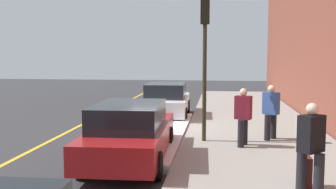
{
  "coord_description": "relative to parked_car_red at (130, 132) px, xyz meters",
  "views": [
    {
      "loc": [
        -14.04,
        -2.06,
        2.71
      ],
      "look_at": [
        -1.58,
        -0.46,
        1.45
      ],
      "focal_mm": 42.06,
      "sensor_mm": 36.0,
      "label": 1
    }
  ],
  "objects": [
    {
      "name": "ground_plane",
      "position": [
        4.45,
        -0.13,
        -0.76
      ],
      "size": [
        56.0,
        56.0,
        0.0
      ],
      "primitive_type": "plane",
      "color": "#333335"
    },
    {
      "name": "sidewalk",
      "position": [
        4.45,
        -3.43,
        -0.68
      ],
      "size": [
        28.0,
        4.6,
        0.15
      ],
      "primitive_type": "cube",
      "color": "gray",
      "rests_on": "ground"
    },
    {
      "name": "lane_stripe_centre",
      "position": [
        4.45,
        3.07,
        -0.76
      ],
      "size": [
        28.0,
        0.14,
        0.01
      ],
      "primitive_type": "cube",
      "color": "gold",
      "rests_on": "ground"
    },
    {
      "name": "snow_bank_curb",
      "position": [
        3.04,
        -0.83,
        -0.65
      ],
      "size": [
        8.05,
        0.56,
        0.22
      ],
      "primitive_type": "cube",
      "color": "white",
      "rests_on": "ground"
    },
    {
      "name": "parked_car_red",
      "position": [
        0.0,
        0.0,
        0.0
      ],
      "size": [
        4.78,
        2.02,
        1.51
      ],
      "color": "black",
      "rests_on": "ground"
    },
    {
      "name": "parked_car_white",
      "position": [
        7.04,
        0.01,
        -0.0
      ],
      "size": [
        4.35,
        2.01,
        1.51
      ],
      "color": "black",
      "rests_on": "ground"
    },
    {
      "name": "pedestrian_blue_coat",
      "position": [
        2.48,
        -3.78,
        0.27
      ],
      "size": [
        0.49,
        0.53,
        1.66
      ],
      "color": "black",
      "rests_on": "sidewalk"
    },
    {
      "name": "pedestrian_black_coat",
      "position": [
        -2.28,
        -3.88,
        0.3
      ],
      "size": [
        0.52,
        0.53,
        1.7
      ],
      "color": "black",
      "rests_on": "sidewalk"
    },
    {
      "name": "pedestrian_burgundy_coat",
      "position": [
        1.5,
        -2.9,
        0.26
      ],
      "size": [
        0.52,
        0.51,
        1.64
      ],
      "color": "black",
      "rests_on": "sidewalk"
    },
    {
      "name": "traffic_light_pole",
      "position": [
        2.06,
        -1.79,
        2.22
      ],
      "size": [
        0.35,
        0.26,
        4.16
      ],
      "color": "#2D2D19",
      "rests_on": "sidewalk"
    },
    {
      "name": "rolling_suitcase",
      "position": [
        -1.88,
        -3.88,
        -0.31
      ],
      "size": [
        0.34,
        0.22,
        0.96
      ],
      "color": "#471E19",
      "rests_on": "sidewalk"
    }
  ]
}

